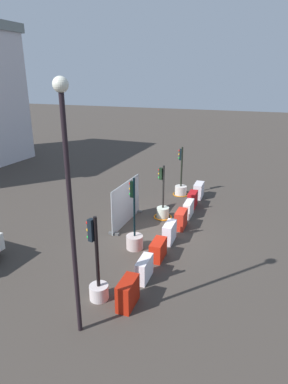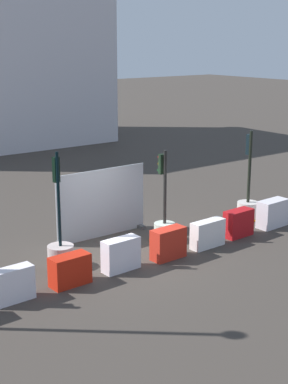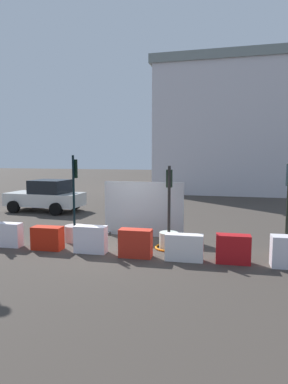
{
  "view_description": "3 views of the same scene",
  "coord_description": "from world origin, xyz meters",
  "px_view_note": "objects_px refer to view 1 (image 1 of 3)",
  "views": [
    {
      "loc": [
        -13.03,
        -4.63,
        6.84
      ],
      "look_at": [
        0.35,
        0.64,
        1.75
      ],
      "focal_mm": 30.56,
      "sensor_mm": 36.0,
      "label": 1
    },
    {
      "loc": [
        -8.67,
        -12.52,
        5.87
      ],
      "look_at": [
        0.8,
        0.03,
        1.66
      ],
      "focal_mm": 53.82,
      "sensor_mm": 36.0,
      "label": 2
    },
    {
      "loc": [
        3.5,
        -10.61,
        3.09
      ],
      "look_at": [
        0.79,
        0.08,
        1.88
      ],
      "focal_mm": 31.16,
      "sensor_mm": 36.0,
      "label": 3
    }
  ],
  "objects_px": {
    "construction_barrier_0": "(128,293)",
    "construction_barrier_4": "(181,219)",
    "construction_barrier_1": "(144,269)",
    "construction_barrier_2": "(158,250)",
    "traffic_light_1": "(134,238)",
    "traffic_light_3": "(181,188)",
    "construction_barrier_3": "(169,232)",
    "traffic_light_2": "(163,209)",
    "construction_barrier_6": "(192,199)",
    "traffic_light_0": "(98,281)",
    "construction_barrier_7": "(199,190)",
    "street_lamp_post": "(69,186)",
    "construction_barrier_5": "(188,209)"
  },
  "relations": [
    {
      "from": "construction_barrier_0",
      "to": "construction_barrier_4",
      "type": "height_order",
      "value": "construction_barrier_0"
    },
    {
      "from": "construction_barrier_1",
      "to": "construction_barrier_2",
      "type": "height_order",
      "value": "construction_barrier_1"
    },
    {
      "from": "traffic_light_1",
      "to": "traffic_light_3",
      "type": "bearing_deg",
      "value": -0.23
    },
    {
      "from": "construction_barrier_3",
      "to": "construction_barrier_1",
      "type": "bearing_deg",
      "value": -179.71
    },
    {
      "from": "construction_barrier_4",
      "to": "traffic_light_3",
      "type": "bearing_deg",
      "value": 15.54
    },
    {
      "from": "traffic_light_3",
      "to": "construction_barrier_3",
      "type": "height_order",
      "value": "traffic_light_3"
    },
    {
      "from": "traffic_light_1",
      "to": "construction_barrier_2",
      "type": "bearing_deg",
      "value": -108.69
    },
    {
      "from": "traffic_light_2",
      "to": "construction_barrier_6",
      "type": "relative_size",
      "value": 2.81
    },
    {
      "from": "traffic_light_0",
      "to": "traffic_light_3",
      "type": "relative_size",
      "value": 0.98
    },
    {
      "from": "construction_barrier_6",
      "to": "construction_barrier_7",
      "type": "distance_m",
      "value": 1.55
    },
    {
      "from": "traffic_light_3",
      "to": "construction_barrier_2",
      "type": "distance_m",
      "value": 7.61
    },
    {
      "from": "construction_barrier_3",
      "to": "construction_barrier_0",
      "type": "bearing_deg",
      "value": -179.29
    },
    {
      "from": "traffic_light_2",
      "to": "construction_barrier_1",
      "type": "bearing_deg",
      "value": -168.43
    },
    {
      "from": "construction_barrier_0",
      "to": "construction_barrier_7",
      "type": "height_order",
      "value": "construction_barrier_0"
    },
    {
      "from": "street_lamp_post",
      "to": "construction_barrier_0",
      "type": "bearing_deg",
      "value": -29.56
    },
    {
      "from": "construction_barrier_3",
      "to": "construction_barrier_4",
      "type": "xyz_separation_m",
      "value": [
        1.51,
        -0.1,
        -0.0
      ]
    },
    {
      "from": "traffic_light_2",
      "to": "construction_barrier_0",
      "type": "relative_size",
      "value": 2.77
    },
    {
      "from": "traffic_light_0",
      "to": "construction_barrier_6",
      "type": "distance_m",
      "value": 9.04
    },
    {
      "from": "traffic_light_2",
      "to": "construction_barrier_6",
      "type": "bearing_deg",
      "value": -27.07
    },
    {
      "from": "traffic_light_1",
      "to": "street_lamp_post",
      "type": "height_order",
      "value": "street_lamp_post"
    },
    {
      "from": "traffic_light_2",
      "to": "construction_barrier_0",
      "type": "distance_m",
      "value": 6.99
    },
    {
      "from": "construction_barrier_0",
      "to": "construction_barrier_7",
      "type": "bearing_deg",
      "value": 0.48
    },
    {
      "from": "construction_barrier_2",
      "to": "traffic_light_1",
      "type": "bearing_deg",
      "value": 71.31
    },
    {
      "from": "construction_barrier_0",
      "to": "construction_barrier_7",
      "type": "xyz_separation_m",
      "value": [
        10.51,
        0.09,
        -0.02
      ]
    },
    {
      "from": "traffic_light_0",
      "to": "construction_barrier_3",
      "type": "distance_m",
      "value": 4.71
    },
    {
      "from": "construction_barrier_4",
      "to": "construction_barrier_6",
      "type": "relative_size",
      "value": 1.03
    },
    {
      "from": "construction_barrier_5",
      "to": "construction_barrier_3",
      "type": "bearing_deg",
      "value": 178.31
    },
    {
      "from": "traffic_light_2",
      "to": "construction_barrier_4",
      "type": "distance_m",
      "value": 1.44
    },
    {
      "from": "construction_barrier_6",
      "to": "construction_barrier_3",
      "type": "bearing_deg",
      "value": -179.57
    },
    {
      "from": "construction_barrier_7",
      "to": "traffic_light_3",
      "type": "bearing_deg",
      "value": 87.59
    },
    {
      "from": "traffic_light_1",
      "to": "street_lamp_post",
      "type": "relative_size",
      "value": 0.45
    },
    {
      "from": "construction_barrier_4",
      "to": "street_lamp_post",
      "type": "relative_size",
      "value": 0.15
    },
    {
      "from": "traffic_light_0",
      "to": "construction_barrier_0",
      "type": "bearing_deg",
      "value": -88.07
    },
    {
      "from": "traffic_light_3",
      "to": "construction_barrier_0",
      "type": "xyz_separation_m",
      "value": [
        -10.56,
        -1.2,
        -0.0
      ]
    },
    {
      "from": "traffic_light_2",
      "to": "construction_barrier_3",
      "type": "xyz_separation_m",
      "value": [
        -2.33,
        -1.09,
        -0.02
      ]
    },
    {
      "from": "construction_barrier_1",
      "to": "construction_barrier_2",
      "type": "bearing_deg",
      "value": 0.25
    },
    {
      "from": "traffic_light_2",
      "to": "street_lamp_post",
      "type": "distance_m",
      "value": 9.24
    },
    {
      "from": "construction_barrier_6",
      "to": "construction_barrier_7",
      "type": "height_order",
      "value": "construction_barrier_7"
    },
    {
      "from": "construction_barrier_3",
      "to": "construction_barrier_5",
      "type": "bearing_deg",
      "value": -1.69
    },
    {
      "from": "traffic_light_0",
      "to": "construction_barrier_7",
      "type": "relative_size",
      "value": 2.68
    },
    {
      "from": "traffic_light_2",
      "to": "traffic_light_3",
      "type": "xyz_separation_m",
      "value": [
        3.66,
        0.06,
        0.01
      ]
    },
    {
      "from": "traffic_light_3",
      "to": "construction_barrier_1",
      "type": "bearing_deg",
      "value": -172.66
    },
    {
      "from": "construction_barrier_5",
      "to": "construction_barrier_1",
      "type": "bearing_deg",
      "value": 179.31
    },
    {
      "from": "traffic_light_3",
      "to": "traffic_light_0",
      "type": "bearing_deg",
      "value": -179.02
    },
    {
      "from": "traffic_light_2",
      "to": "construction_barrier_0",
      "type": "xyz_separation_m",
      "value": [
        -6.9,
        -1.14,
        0.01
      ]
    },
    {
      "from": "traffic_light_1",
      "to": "traffic_light_2",
      "type": "relative_size",
      "value": 1.12
    },
    {
      "from": "construction_barrier_2",
      "to": "construction_barrier_5",
      "type": "height_order",
      "value": "construction_barrier_5"
    },
    {
      "from": "traffic_light_2",
      "to": "construction_barrier_3",
      "type": "bearing_deg",
      "value": -155.05
    },
    {
      "from": "construction_barrier_2",
      "to": "construction_barrier_3",
      "type": "distance_m",
      "value": 1.53
    },
    {
      "from": "traffic_light_3",
      "to": "construction_barrier_2",
      "type": "height_order",
      "value": "traffic_light_3"
    }
  ]
}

